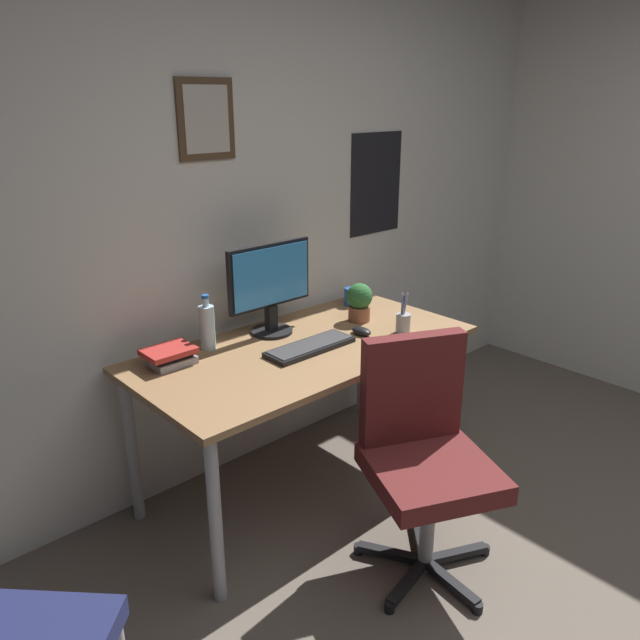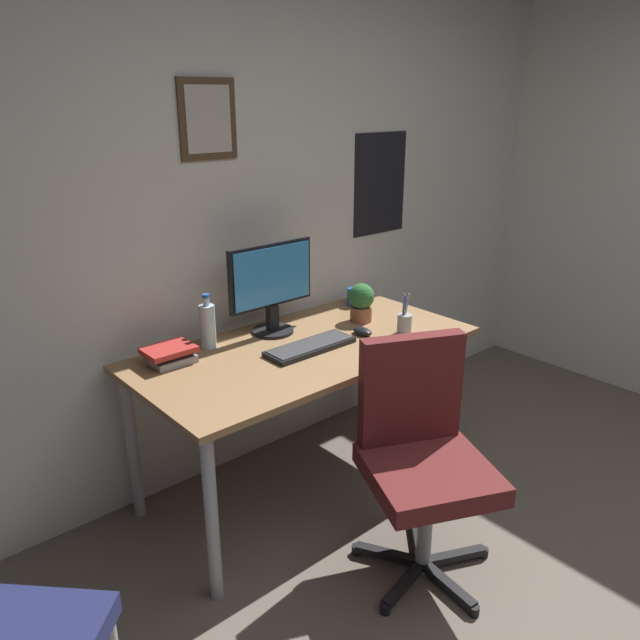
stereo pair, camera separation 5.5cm
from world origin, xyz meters
name	(u,v)px [view 2 (the right image)]	position (x,y,z in m)	size (l,w,h in m)	color
wall_back	(268,207)	(0.00, 2.15, 1.30)	(4.40, 0.10, 2.60)	silver
desk	(306,360)	(-0.15, 1.68, 0.67)	(1.58, 0.78, 0.75)	#936D47
office_chair	(421,448)	(-0.15, 0.99, 0.53)	(0.61, 0.61, 0.95)	#591E1E
monitor	(271,284)	(-0.17, 1.91, 0.99)	(0.46, 0.20, 0.43)	black
keyboard	(310,347)	(-0.17, 1.63, 0.76)	(0.43, 0.15, 0.03)	black
computer_mouse	(362,331)	(0.13, 1.60, 0.77)	(0.06, 0.11, 0.04)	black
water_bottle	(208,326)	(-0.50, 1.95, 0.85)	(0.07, 0.07, 0.25)	silver
coffee_mug_near	(354,297)	(0.41, 1.95, 0.80)	(0.11, 0.07, 0.10)	#2659B2
potted_plant	(361,301)	(0.26, 1.74, 0.85)	(0.13, 0.13, 0.20)	brown
pen_cup	(404,323)	(0.30, 1.48, 0.80)	(0.07, 0.07, 0.20)	#9EA0A5
book_stack_left	(170,354)	(-0.72, 1.91, 0.79)	(0.21, 0.16, 0.07)	gray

